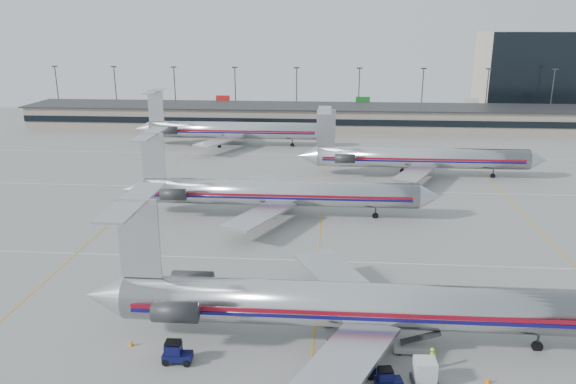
# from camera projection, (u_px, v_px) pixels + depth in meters

# --- Properties ---
(ground) EXTENTS (260.00, 260.00, 0.00)m
(ground) POSITION_uv_depth(u_px,v_px,m) (316.00, 300.00, 57.73)
(ground) COLOR gray
(ground) RESTS_ON ground
(apron_markings) EXTENTS (160.00, 0.15, 0.02)m
(apron_markings) POSITION_uv_depth(u_px,v_px,m) (318.00, 261.00, 67.27)
(apron_markings) COLOR silver
(apron_markings) RESTS_ON ground
(terminal) EXTENTS (162.00, 17.00, 6.25)m
(terminal) POSITION_uv_depth(u_px,v_px,m) (327.00, 117.00, 150.35)
(terminal) COLOR gray
(terminal) RESTS_ON ground
(light_mast_row) EXTENTS (163.60, 0.40, 15.28)m
(light_mast_row) POSITION_uv_depth(u_px,v_px,m) (328.00, 91.00, 162.17)
(light_mast_row) COLOR #38383D
(light_mast_row) RESTS_ON ground
(distant_building) EXTENTS (30.00, 20.00, 25.00)m
(distant_building) POSITION_uv_depth(u_px,v_px,m) (531.00, 74.00, 171.76)
(distant_building) COLOR tan
(distant_building) RESTS_ON ground
(jet_foreground) EXTENTS (50.11, 29.51, 13.12)m
(jet_foreground) POSITION_uv_depth(u_px,v_px,m) (353.00, 304.00, 49.02)
(jet_foreground) COLOR silver
(jet_foreground) RESTS_ON ground
(jet_second_row) EXTENTS (46.99, 27.67, 12.30)m
(jet_second_row) POSITION_uv_depth(u_px,v_px,m) (273.00, 193.00, 82.16)
(jet_second_row) COLOR silver
(jet_second_row) RESTS_ON ground
(jet_third_row) EXTENTS (45.37, 27.91, 12.40)m
(jet_third_row) POSITION_uv_depth(u_px,v_px,m) (416.00, 157.00, 103.48)
(jet_third_row) COLOR silver
(jet_third_row) RESTS_ON ground
(jet_back_row) EXTENTS (46.50, 28.60, 12.72)m
(jet_back_row) POSITION_uv_depth(u_px,v_px,m) (230.00, 130.00, 129.71)
(jet_back_row) COLOR silver
(jet_back_row) RESTS_ON ground
(tug_left) EXTENTS (2.48, 1.31, 1.99)m
(tug_left) POSITION_uv_depth(u_px,v_px,m) (176.00, 353.00, 46.89)
(tug_left) COLOR #0A0C39
(tug_left) RESTS_ON ground
(tug_center) EXTENTS (2.68, 1.67, 2.04)m
(tug_center) POSITION_uv_depth(u_px,v_px,m) (357.00, 365.00, 45.20)
(tug_center) COLOR #0A0C39
(tug_center) RESTS_ON ground
(tug_right) EXTENTS (2.26, 1.41, 1.71)m
(tug_right) POSITION_uv_depth(u_px,v_px,m) (387.00, 379.00, 43.66)
(tug_right) COLOR #0A0C39
(tug_right) RESTS_ON ground
(uld_container) EXTENTS (2.10, 1.78, 2.12)m
(uld_container) POSITION_uv_depth(u_px,v_px,m) (425.00, 372.00, 44.09)
(uld_container) COLOR #2D2D30
(uld_container) RESTS_ON ground
(belt_loader) EXTENTS (3.94, 1.22, 2.09)m
(belt_loader) POSITION_uv_depth(u_px,v_px,m) (414.00, 347.00, 48.40)
(belt_loader) COLOR #9A9A9A
(belt_loader) RESTS_ON ground
(ramp_worker_near) EXTENTS (0.84, 0.79, 1.93)m
(ramp_worker_near) POSITION_uv_depth(u_px,v_px,m) (432.00, 359.00, 46.00)
(ramp_worker_near) COLOR #CAEF16
(ramp_worker_near) RESTS_ON ground
(ramp_worker_far) EXTENTS (1.07, 0.96, 1.83)m
(ramp_worker_far) POSITION_uv_depth(u_px,v_px,m) (379.00, 344.00, 48.14)
(ramp_worker_far) COLOR #93E415
(ramp_worker_far) RESTS_ON ground
(cone_right) EXTENTS (0.51, 0.51, 0.56)m
(cone_right) POSITION_uv_depth(u_px,v_px,m) (488.00, 380.00, 44.40)
(cone_right) COLOR orange
(cone_right) RESTS_ON ground
(cone_left) EXTENTS (0.54, 0.54, 0.57)m
(cone_left) POSITION_uv_depth(u_px,v_px,m) (131.00, 343.00, 49.53)
(cone_left) COLOR orange
(cone_left) RESTS_ON ground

